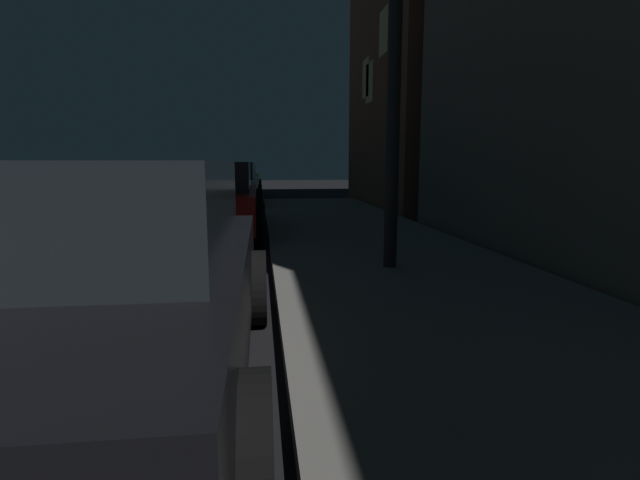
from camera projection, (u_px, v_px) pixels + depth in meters
name	position (u px, v px, depth m)	size (l,w,h in m)	color
car_black	(89.00, 285.00, 2.82)	(2.10, 4.01, 1.43)	black
car_red	(208.00, 199.00, 9.34)	(2.12, 4.14, 1.43)	maroon
car_white	(228.00, 185.00, 15.33)	(2.20, 4.22, 1.43)	silver
car_yellow_cab	(236.00, 179.00, 20.75)	(2.22, 4.39, 1.43)	gold
building_far	(496.00, 35.00, 14.84)	(7.88, 7.27, 10.61)	brown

